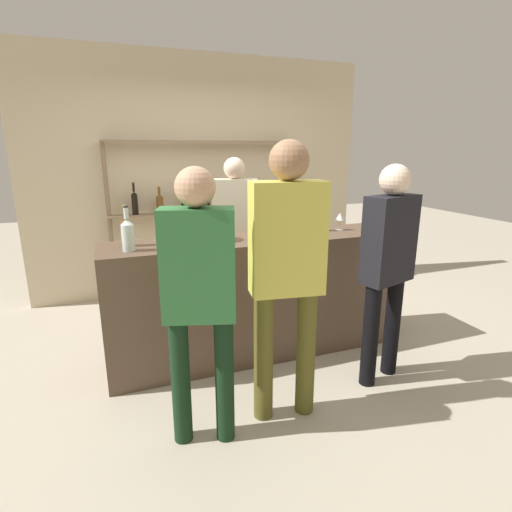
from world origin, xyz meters
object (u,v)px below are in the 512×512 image
at_px(counter_bottle_2, 314,218).
at_px(customer_right, 388,259).
at_px(counter_bottle_1, 189,230).
at_px(ice_bucket, 207,229).
at_px(counter_bottle_3, 128,234).
at_px(counter_bottle_4, 276,217).
at_px(server_behind_counter, 235,225).
at_px(wine_glass, 340,217).
at_px(counter_bottle_0, 126,231).
at_px(customer_center, 287,263).
at_px(cork_jar, 263,226).
at_px(customer_left, 199,289).

xyz_separation_m(counter_bottle_2, customer_right, (0.18, -0.79, -0.18)).
distance_m(counter_bottle_1, ice_bucket, 0.19).
height_order(counter_bottle_3, counter_bottle_4, counter_bottle_4).
xyz_separation_m(counter_bottle_4, server_behind_counter, (-0.11, 0.83, -0.20)).
bearing_deg(counter_bottle_1, wine_glass, 4.50).
bearing_deg(counter_bottle_0, counter_bottle_1, -17.33).
bearing_deg(counter_bottle_1, customer_center, -60.90).
height_order(counter_bottle_0, cork_jar, counter_bottle_0).
bearing_deg(customer_left, server_behind_counter, -6.47).
relative_size(counter_bottle_4, server_behind_counter, 0.21).
bearing_deg(ice_bucket, counter_bottle_0, 175.92).
bearing_deg(cork_jar, counter_bottle_3, -172.18).
xyz_separation_m(counter_bottle_1, customer_left, (-0.12, -0.85, -0.17)).
xyz_separation_m(counter_bottle_0, counter_bottle_1, (0.44, -0.14, 0.00)).
relative_size(counter_bottle_4, customer_center, 0.19).
distance_m(counter_bottle_0, ice_bucket, 0.61).
distance_m(counter_bottle_2, wine_glass, 0.24).
bearing_deg(counter_bottle_2, customer_center, -126.61).
relative_size(counter_bottle_0, cork_jar, 1.95).
distance_m(counter_bottle_4, customer_left, 1.39).
bearing_deg(counter_bottle_3, counter_bottle_0, 91.41).
bearing_deg(ice_bucket, counter_bottle_3, -168.83).
height_order(counter_bottle_1, counter_bottle_4, counter_bottle_4).
height_order(ice_bucket, customer_right, customer_right).
relative_size(ice_bucket, customer_center, 0.12).
xyz_separation_m(customer_right, customer_center, (-0.87, -0.14, 0.09)).
distance_m(counter_bottle_3, customer_center, 1.18).
bearing_deg(customer_center, wine_glass, -37.47).
relative_size(wine_glass, ice_bucket, 0.72).
height_order(counter_bottle_1, ice_bucket, counter_bottle_1).
xyz_separation_m(wine_glass, server_behind_counter, (-0.70, 0.91, -0.18)).
bearing_deg(server_behind_counter, counter_bottle_4, 24.20).
relative_size(customer_right, server_behind_counter, 0.99).
height_order(counter_bottle_4, customer_center, customer_center).
xyz_separation_m(cork_jar, customer_left, (-0.77, -0.98, -0.13)).
xyz_separation_m(counter_bottle_2, cork_jar, (-0.49, -0.01, -0.04)).
distance_m(ice_bucket, customer_center, 0.94).
bearing_deg(wine_glass, server_behind_counter, 127.62).
xyz_separation_m(counter_bottle_0, customer_right, (1.76, -0.79, -0.18)).
bearing_deg(counter_bottle_4, customer_center, -109.55).
distance_m(counter_bottle_0, customer_left, 1.05).
xyz_separation_m(counter_bottle_0, customer_center, (0.89, -0.93, -0.08)).
distance_m(counter_bottle_0, counter_bottle_4, 1.24).
bearing_deg(ice_bucket, counter_bottle_4, 8.13).
bearing_deg(counter_bottle_3, wine_glass, 4.12).
distance_m(counter_bottle_1, counter_bottle_2, 1.15).
height_order(wine_glass, ice_bucket, ice_bucket).
xyz_separation_m(counter_bottle_4, customer_right, (0.52, -0.84, -0.20)).
distance_m(ice_bucket, cork_jar, 0.49).
relative_size(counter_bottle_0, server_behind_counter, 0.19).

